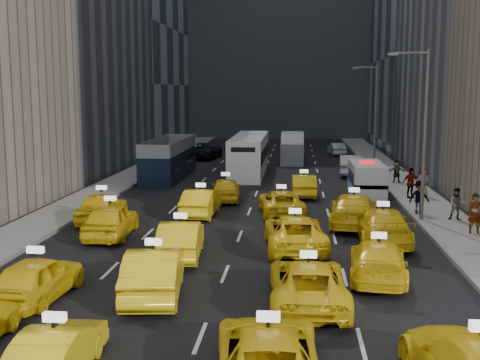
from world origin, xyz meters
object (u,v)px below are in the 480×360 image
(nypd_van, at_px, (367,179))
(box_truck, at_px, (292,148))
(city_bus, at_px, (249,155))
(pedestrian_0, at_px, (475,214))
(taxi_1, at_px, (56,352))
(double_decker, at_px, (169,159))
(taxi_2, at_px, (268,355))

(nypd_van, relative_size, box_truck, 0.86)
(city_bus, distance_m, box_truck, 8.68)
(nypd_van, xyz_separation_m, pedestrian_0, (3.84, -11.24, 0.07))
(pedestrian_0, bearing_deg, taxi_1, -128.44)
(box_truck, bearing_deg, city_bus, -115.05)
(double_decker, bearing_deg, nypd_van, -25.52)
(box_truck, height_order, pedestrian_0, box_truck)
(taxi_1, xyz_separation_m, city_bus, (1.86, 36.42, 0.91))
(city_bus, distance_m, pedestrian_0, 24.17)
(taxi_1, relative_size, taxi_2, 0.76)
(taxi_1, bearing_deg, taxi_2, -179.68)
(taxi_2, height_order, city_bus, city_bus)
(city_bus, bearing_deg, nypd_van, -45.15)
(taxi_1, distance_m, double_decker, 33.39)
(taxi_2, distance_m, double_decker, 34.29)
(taxi_1, height_order, box_truck, box_truck)
(taxi_2, distance_m, pedestrian_0, 18.05)
(nypd_van, distance_m, box_truck, 18.17)
(taxi_1, height_order, pedestrian_0, pedestrian_0)
(taxi_1, distance_m, pedestrian_0, 21.20)
(taxi_1, height_order, taxi_2, taxi_2)
(taxi_2, bearing_deg, nypd_van, -105.51)
(nypd_van, relative_size, city_bus, 0.43)
(nypd_van, relative_size, pedestrian_0, 2.80)
(taxi_1, distance_m, city_bus, 36.48)
(double_decker, xyz_separation_m, pedestrian_0, (18.51, -17.43, -0.42))
(city_bus, relative_size, pedestrian_0, 6.44)
(taxi_1, bearing_deg, pedestrian_0, -133.40)
(double_decker, height_order, city_bus, city_bus)
(taxi_2, bearing_deg, city_bus, -89.17)
(taxi_2, relative_size, box_truck, 0.85)
(nypd_van, height_order, city_bus, city_bus)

